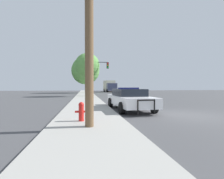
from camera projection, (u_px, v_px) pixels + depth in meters
ground_plane at (185, 115)px, 9.23m from camera, size 110.00×110.00×0.00m
sidewalk_left at (88, 116)px, 8.44m from camera, size 3.00×110.00×0.13m
police_car at (129, 99)px, 11.30m from camera, size 2.33×5.39×1.45m
fire_hydrant at (81, 111)px, 7.01m from camera, size 0.50×0.22×0.77m
utility_pole at (89, 23)px, 5.99m from camera, size 1.40×0.30×7.00m
traffic_light at (96, 72)px, 25.33m from camera, size 3.16×0.35×5.06m
car_background_distant at (110, 89)px, 53.37m from camera, size 2.16×4.31×1.41m
box_truck at (110, 86)px, 47.33m from camera, size 2.97×7.27×3.07m
tree_sidewalk_far at (85, 70)px, 39.73m from camera, size 6.35×6.35×8.19m
tree_sidewalk_mid at (87, 66)px, 26.04m from camera, size 3.69×3.69×6.35m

